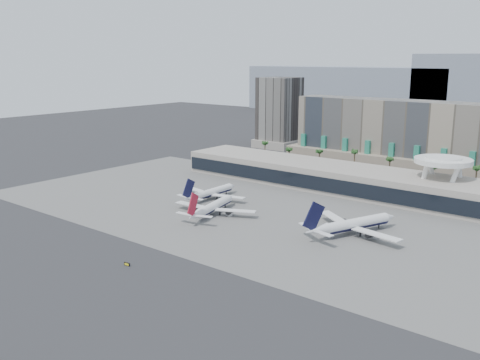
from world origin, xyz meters
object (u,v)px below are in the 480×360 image
Objects in this scene: service_vehicle_a at (188,194)px; taxiway_sign at (127,264)px; service_vehicle_b at (229,214)px; airliner_right at (353,224)px; airliner_left at (211,192)px; airliner_centre at (213,207)px.

service_vehicle_a reaches higher than taxiway_sign.
service_vehicle_b is 64.90m from taxiway_sign.
airliner_right is 54.14m from service_vehicle_b.
airliner_left is 15.55× the size of taxiway_sign.
airliner_right is 13.16× the size of service_vehicle_b.
airliner_centre is 63.50m from taxiway_sign.
service_vehicle_b is (-52.84, -11.37, -3.11)m from airliner_right.
airliner_right reaches higher than airliner_centre.
airliner_left is at bearing 119.31° from airliner_centre.
service_vehicle_a is at bearing -176.50° from service_vehicle_b.
airliner_left is 11.51× the size of service_vehicle_b.
airliner_left reaches higher than service_vehicle_a.
airliner_centre reaches higher than service_vehicle_a.
taxiway_sign is at bearing -88.18° from airliner_centre.
airliner_centre reaches higher than airliner_left.
airliner_left is at bearing 9.05° from service_vehicle_a.
taxiway_sign is at bearing -58.36° from service_vehicle_b.
airliner_centre is 16.27× the size of taxiway_sign.
airliner_right is 11.09× the size of service_vehicle_a.
airliner_left is at bearing 168.86° from service_vehicle_b.
service_vehicle_a is at bearing 116.49° from taxiway_sign.
service_vehicle_b is at bearing 94.10° from taxiway_sign.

